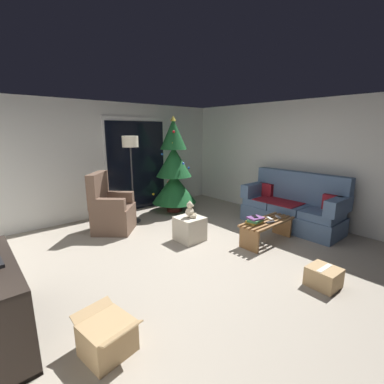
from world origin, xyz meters
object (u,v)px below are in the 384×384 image
object	(u,v)px
remote_silver	(278,217)
armchair	(111,211)
book_stack	(255,220)
ottoman	(190,229)
remote_graphite	(271,222)
christmas_tree	(174,171)
floor_lamp	(131,150)
couch	(292,207)
remote_white	(270,219)
teddy_bear_cream	(190,211)
cell_phone	(255,217)
cardboard_box_open_near_shelf	(108,337)
cardboard_box_taped_mid_floor	(324,277)
coffee_table	(267,228)

from	to	relation	value
remote_silver	armchair	world-z (taller)	armchair
book_stack	ottoman	size ratio (longest dim) A/B	0.66
remote_graphite	christmas_tree	bearing A→B (deg)	18.58
floor_lamp	ottoman	bearing A→B (deg)	-80.73
couch	remote_white	distance (m)	0.96
book_stack	couch	bearing A→B (deg)	2.90
couch	teddy_bear_cream	xyz separation A→B (m)	(-2.00, 0.80, 0.14)
couch	armchair	bearing A→B (deg)	143.17
book_stack	cell_phone	bearing A→B (deg)	45.20
couch	remote_silver	bearing A→B (deg)	-169.10
couch	cardboard_box_open_near_shelf	world-z (taller)	couch
remote_silver	cell_phone	bearing A→B (deg)	-155.65
couch	remote_white	world-z (taller)	couch
armchair	cardboard_box_taped_mid_floor	bearing A→B (deg)	-71.62
floor_lamp	teddy_bear_cream	size ratio (longest dim) A/B	6.25
couch	cardboard_box_taped_mid_floor	xyz separation A→B (m)	(-1.68, -1.36, -0.28)
book_stack	armchair	xyz separation A→B (m)	(-1.51, 2.20, -0.04)
remote_silver	ottoman	bearing A→B (deg)	176.44
couch	remote_graphite	distance (m)	1.13
coffee_table	ottoman	world-z (taller)	ottoman
cardboard_box_taped_mid_floor	remote_silver	bearing A→B (deg)	52.99
book_stack	cardboard_box_taped_mid_floor	xyz separation A→B (m)	(-0.35, -1.30, -0.32)
coffee_table	remote_graphite	bearing A→B (deg)	-117.57
floor_lamp	teddy_bear_cream	distance (m)	1.83
armchair	cardboard_box_open_near_shelf	distance (m)	3.03
cardboard_box_open_near_shelf	christmas_tree	bearing A→B (deg)	44.85
remote_graphite	christmas_tree	world-z (taller)	christmas_tree
remote_graphite	cell_phone	xyz separation A→B (m)	(-0.21, 0.17, 0.10)
couch	floor_lamp	distance (m)	3.43
remote_white	teddy_bear_cream	world-z (taller)	teddy_bear_cream
couch	remote_silver	distance (m)	0.78
couch	book_stack	world-z (taller)	couch
coffee_table	remote_silver	distance (m)	0.32
coffee_table	couch	bearing A→B (deg)	6.70
coffee_table	christmas_tree	world-z (taller)	christmas_tree
book_stack	cardboard_box_taped_mid_floor	bearing A→B (deg)	-105.02
couch	cardboard_box_taped_mid_floor	world-z (taller)	couch
armchair	christmas_tree	bearing A→B (deg)	8.47
cardboard_box_taped_mid_floor	book_stack	bearing A→B (deg)	74.98
book_stack	christmas_tree	size ratio (longest dim) A/B	0.13
coffee_table	remote_white	distance (m)	0.17
book_stack	remote_graphite	bearing A→B (deg)	-34.13
remote_white	cardboard_box_open_near_shelf	distance (m)	3.23
remote_graphite	teddy_bear_cream	bearing A→B (deg)	58.85
cell_phone	floor_lamp	bearing A→B (deg)	144.60
christmas_tree	remote_white	bearing A→B (deg)	-85.72
remote_white	remote_silver	xyz separation A→B (m)	(0.19, -0.05, 0.00)
remote_white	couch	bearing A→B (deg)	-145.35
armchair	ottoman	xyz separation A→B (m)	(0.84, -1.32, -0.19)
couch	teddy_bear_cream	distance (m)	2.16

